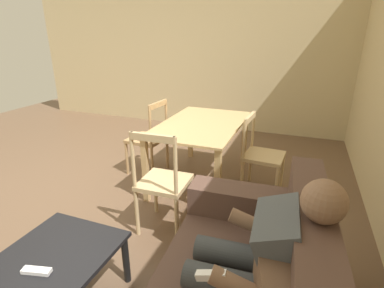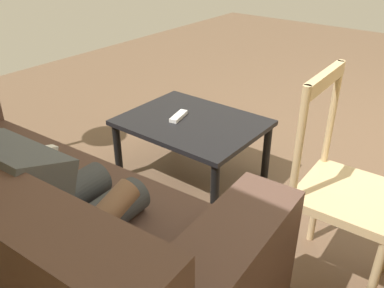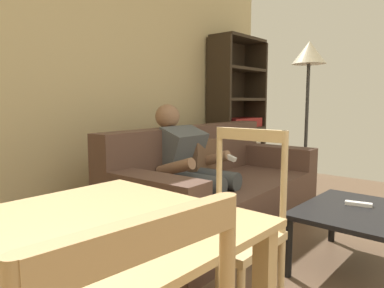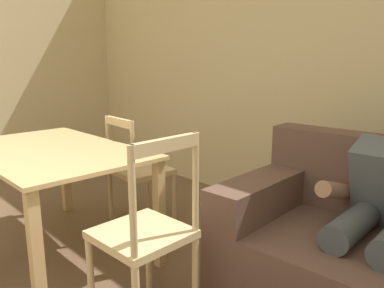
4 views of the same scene
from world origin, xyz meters
The scene contains 5 objects.
couch centered at (1.23, 2.17, 0.33)m, with size 2.22×1.04×0.90m.
person_lounging centered at (0.91, 2.20, 0.58)m, with size 0.61×0.95×1.11m.
coffee_table centered at (1.18, 0.97, 0.36)m, with size 0.86×0.67×0.42m.
tv_remote centered at (1.27, 0.99, 0.43)m, with size 0.05×0.17×0.02m, color white.
dining_chair_facing_couch centered at (0.13, 1.25, 0.48)m, with size 0.43×0.43×0.99m.
Camera 2 is at (-0.23, 2.79, 1.49)m, focal length 37.84 mm.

